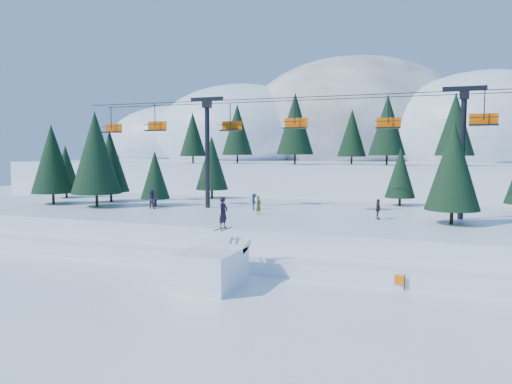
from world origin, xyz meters
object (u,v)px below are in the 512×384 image
(banner_near, at_px, (382,277))
(banner_far, at_px, (378,272))
(jump_kicker, at_px, (211,266))
(chairlift, at_px, (306,134))

(banner_near, relative_size, banner_far, 0.96)
(jump_kicker, xyz_separation_m, banner_far, (8.79, 4.76, -0.67))
(jump_kicker, relative_size, chairlift, 0.11)
(chairlift, height_order, banner_near, chairlift)
(chairlift, xyz_separation_m, banner_far, (7.72, -11.71, -8.78))
(banner_near, distance_m, banner_far, 1.12)
(jump_kicker, distance_m, banner_near, 9.90)
(banner_far, bearing_deg, jump_kicker, -151.55)
(chairlift, relative_size, banner_far, 16.62)
(chairlift, height_order, banner_far, chairlift)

